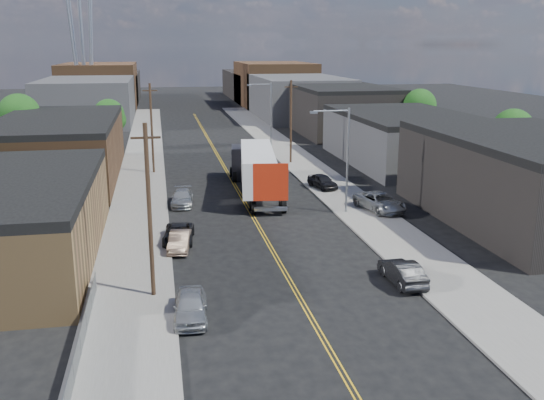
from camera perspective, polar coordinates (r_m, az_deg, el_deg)
name	(u,v)px	position (r m, az deg, el deg)	size (l,w,h in m)	color
ground	(214,149)	(84.50, -5.46, 4.78)	(260.00, 260.00, 0.00)	black
centerline	(227,171)	(69.82, -4.30, 2.77)	(0.32, 120.00, 0.01)	gold
sidewalk_left	(142,173)	(69.43, -12.12, 2.48)	(5.00, 140.00, 0.15)	slate
sidewalk_right	(307,167)	(71.46, 3.30, 3.11)	(5.00, 140.00, 0.15)	slate
warehouse_tan	(1,220)	(43.77, -24.16, -1.77)	(12.00, 22.00, 5.60)	olive
warehouse_brown	(59,149)	(68.65, -19.40, 4.59)	(12.00, 26.00, 6.60)	brown
industrial_right_a	(532,179)	(53.18, 23.29, 1.84)	(14.00, 22.00, 7.10)	black
industrial_right_b	(405,138)	(75.83, 12.40, 5.74)	(14.00, 24.00, 6.10)	#3C3B3E
industrial_right_c	(342,110)	(99.99, 6.61, 8.43)	(14.00, 22.00, 7.60)	black
skyline_left_a	(89,100)	(119.07, -16.88, 8.96)	(16.00, 30.00, 8.00)	#3C3B3E
skyline_right_a	(298,97)	(121.57, 2.46, 9.65)	(16.00, 30.00, 8.00)	#3C3B3E
skyline_left_b	(100,86)	(143.81, -15.91, 10.26)	(16.00, 26.00, 10.00)	brown
skyline_right_b	(274,84)	(145.89, 0.21, 10.85)	(16.00, 26.00, 10.00)	brown
skyline_left_c	(107,87)	(163.80, -15.29, 10.22)	(16.00, 40.00, 7.00)	black
skyline_right_c	(260,85)	(165.63, -1.13, 10.75)	(16.00, 40.00, 7.00)	black
streetlight_near	(343,152)	(51.06, 6.71, 4.48)	(3.39, 0.25, 9.00)	gray
streetlight_far	(268,110)	(84.80, -0.37, 8.51)	(3.39, 0.25, 9.00)	gray
utility_pole_left_near	(149,211)	(34.17, -11.47, -0.98)	(1.60, 0.26, 10.00)	black
utility_pole_left_far	(152,128)	(68.57, -11.25, 6.67)	(1.60, 0.26, 10.00)	black
utility_pole_right	(291,121)	(73.25, 1.79, 7.42)	(1.60, 0.26, 10.00)	black
chainlink_fence	(80,345)	(29.94, -17.61, -12.87)	(0.05, 16.00, 1.22)	slate
tree_left_mid	(20,118)	(80.16, -22.64, 7.18)	(5.10, 5.04, 8.37)	black
tree_left_far	(109,117)	(85.75, -15.06, 7.57)	(4.35, 4.20, 6.97)	black
tree_right_near	(513,133)	(70.53, 21.73, 5.92)	(4.60, 4.48, 7.44)	black
tree_right_far	(420,108)	(91.53, 13.76, 8.44)	(4.85, 4.76, 7.91)	black
semi_truck	(255,167)	(58.71, -1.66, 3.14)	(4.66, 17.56, 4.52)	silver
car_left_a	(190,306)	(32.53, -7.68, -9.86)	(1.74, 4.32, 1.47)	#A5A8AA
car_left_b	(180,241)	(43.13, -8.70, -3.85)	(1.38, 3.95, 1.30)	#7D6452
car_left_c	(179,234)	(44.80, -8.79, -3.18)	(2.10, 4.56, 1.27)	black
car_left_d	(182,198)	(55.05, -8.45, 0.20)	(1.90, 4.67, 1.36)	#989B9D
car_right_oncoming	(402,272)	(37.66, 12.16, -6.64)	(1.53, 4.38, 1.44)	black
car_right_lot_a	(380,202)	(52.99, 10.12, -0.16)	(2.55, 5.54, 1.54)	gray
car_right_lot_c	(322,181)	(60.61, 4.77, 1.78)	(1.65, 4.09, 1.39)	black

